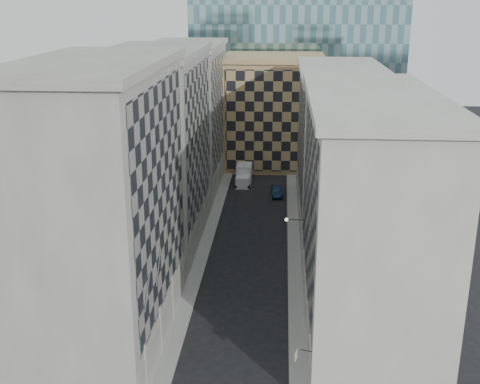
% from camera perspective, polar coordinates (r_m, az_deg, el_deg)
% --- Properties ---
extents(sidewalk_west, '(1.50, 100.00, 0.15)m').
position_cam_1_polar(sidewalk_west, '(70.81, -3.41, -5.35)').
color(sidewalk_west, gray).
rests_on(sidewalk_west, ground).
extents(sidewalk_east, '(1.50, 100.00, 0.15)m').
position_cam_1_polar(sidewalk_east, '(70.28, 5.15, -5.58)').
color(sidewalk_east, gray).
rests_on(sidewalk_east, ground).
extents(bldg_left_a, '(10.80, 22.80, 23.70)m').
position_cam_1_polar(bldg_left_a, '(50.35, -12.81, -1.38)').
color(bldg_left_a, gray).
rests_on(bldg_left_a, ground).
extents(bldg_left_b, '(10.80, 22.80, 22.70)m').
position_cam_1_polar(bldg_left_b, '(70.94, -7.79, 4.16)').
color(bldg_left_b, gray).
rests_on(bldg_left_b, ground).
extents(bldg_left_c, '(10.80, 22.80, 21.70)m').
position_cam_1_polar(bldg_left_c, '(92.18, -5.04, 7.16)').
color(bldg_left_c, gray).
rests_on(bldg_left_c, ground).
extents(bldg_right_a, '(10.80, 26.80, 20.70)m').
position_cam_1_polar(bldg_right_a, '(53.03, 11.79, -2.03)').
color(bldg_right_a, '#AAA69C').
rests_on(bldg_right_a, ground).
extents(bldg_right_b, '(10.80, 28.80, 19.70)m').
position_cam_1_polar(bldg_right_b, '(78.89, 9.34, 4.40)').
color(bldg_right_b, '#AAA69C').
rests_on(bldg_right_b, ground).
extents(tan_block, '(16.80, 14.80, 18.80)m').
position_cam_1_polar(tan_block, '(103.99, 3.19, 7.68)').
color(tan_block, tan).
rests_on(tan_block, ground).
extents(church_tower, '(7.20, 7.20, 51.50)m').
position_cam_1_polar(church_tower, '(116.42, 2.44, 17.48)').
color(church_tower, '#302A25').
rests_on(church_tower, ground).
extents(flagpoles_left, '(0.10, 6.33, 2.33)m').
position_cam_1_polar(flagpoles_left, '(46.14, -8.24, -8.11)').
color(flagpoles_left, gray).
rests_on(flagpoles_left, ground).
extents(bracket_lamp, '(1.98, 0.36, 0.36)m').
position_cam_1_polar(bracket_lamp, '(62.40, 4.59, -2.63)').
color(bracket_lamp, black).
rests_on(bracket_lamp, ground).
extents(box_truck, '(2.36, 5.54, 3.01)m').
position_cam_1_polar(box_truck, '(94.30, 0.38, 1.53)').
color(box_truck, silver).
rests_on(box_truck, ground).
extents(dark_car, '(1.82, 4.52, 1.46)m').
position_cam_1_polar(dark_car, '(88.95, 3.52, 0.07)').
color(dark_car, '#0E1D36').
rests_on(dark_car, ground).
extents(shop_sign, '(1.21, 0.69, 0.78)m').
position_cam_1_polar(shop_sign, '(44.66, 5.43, -15.11)').
color(shop_sign, black).
rests_on(shop_sign, ground).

